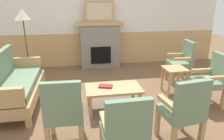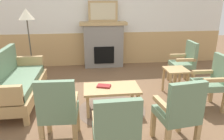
% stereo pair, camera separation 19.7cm
% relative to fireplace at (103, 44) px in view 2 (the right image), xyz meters
% --- Properties ---
extents(ground_plane, '(14.00, 14.00, 0.00)m').
position_rel_fireplace_xyz_m(ground_plane, '(0.00, -2.35, -0.65)').
color(ground_plane, brown).
extents(wall_back, '(7.20, 0.14, 2.70)m').
position_rel_fireplace_xyz_m(wall_back, '(0.00, 0.25, 0.66)').
color(wall_back, white).
rests_on(wall_back, ground_plane).
extents(fireplace, '(1.30, 0.44, 1.28)m').
position_rel_fireplace_xyz_m(fireplace, '(0.00, 0.00, 0.00)').
color(fireplace, gray).
rests_on(fireplace, ground_plane).
extents(framed_picture, '(0.80, 0.04, 0.56)m').
position_rel_fireplace_xyz_m(framed_picture, '(0.00, 0.00, 0.91)').
color(framed_picture, tan).
rests_on(framed_picture, fireplace).
extents(couch, '(0.70, 1.80, 0.98)m').
position_rel_fireplace_xyz_m(couch, '(-1.82, -2.07, -0.26)').
color(couch, tan).
rests_on(couch, ground_plane).
extents(coffee_table, '(0.96, 0.56, 0.44)m').
position_rel_fireplace_xyz_m(coffee_table, '(-0.08, -2.60, -0.27)').
color(coffee_table, tan).
rests_on(coffee_table, ground_plane).
extents(round_rug, '(1.21, 1.21, 0.01)m').
position_rel_fireplace_xyz_m(round_rug, '(-0.08, -2.60, -0.65)').
color(round_rug, brown).
rests_on(round_rug, ground_plane).
extents(book_on_table, '(0.26, 0.21, 0.03)m').
position_rel_fireplace_xyz_m(book_on_table, '(-0.21, -2.56, -0.20)').
color(book_on_table, maroon).
rests_on(book_on_table, coffee_table).
extents(armchair_near_fireplace, '(0.49, 0.49, 0.98)m').
position_rel_fireplace_xyz_m(armchair_near_fireplace, '(1.71, -2.72, -0.11)').
color(armchair_near_fireplace, tan).
rests_on(armchair_near_fireplace, ground_plane).
extents(armchair_by_window_left, '(0.50, 0.50, 0.98)m').
position_rel_fireplace_xyz_m(armchair_by_window_left, '(1.75, -1.52, -0.11)').
color(armchair_by_window_left, tan).
rests_on(armchair_by_window_left, ground_plane).
extents(armchair_front_left, '(0.54, 0.54, 0.98)m').
position_rel_fireplace_xyz_m(armchair_front_left, '(0.66, -3.68, -0.11)').
color(armchair_front_left, tan).
rests_on(armchair_front_left, ground_plane).
extents(armchair_front_center, '(0.49, 0.49, 0.98)m').
position_rel_fireplace_xyz_m(armchair_front_center, '(-0.21, -4.02, -0.11)').
color(armchair_front_center, tan).
rests_on(armchair_front_center, ground_plane).
extents(armchair_corner_left, '(0.50, 0.50, 0.98)m').
position_rel_fireplace_xyz_m(armchair_corner_left, '(-0.88, -3.44, -0.11)').
color(armchair_corner_left, tan).
rests_on(armchair_corner_left, ground_plane).
extents(side_table, '(0.44, 0.44, 0.55)m').
position_rel_fireplace_xyz_m(side_table, '(1.29, -2.09, -0.22)').
color(side_table, tan).
rests_on(side_table, ground_plane).
extents(floor_lamp_by_couch, '(0.36, 0.36, 1.68)m').
position_rel_fireplace_xyz_m(floor_lamp_by_couch, '(-1.84, -0.71, 0.80)').
color(floor_lamp_by_couch, '#332D28').
rests_on(floor_lamp_by_couch, ground_plane).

